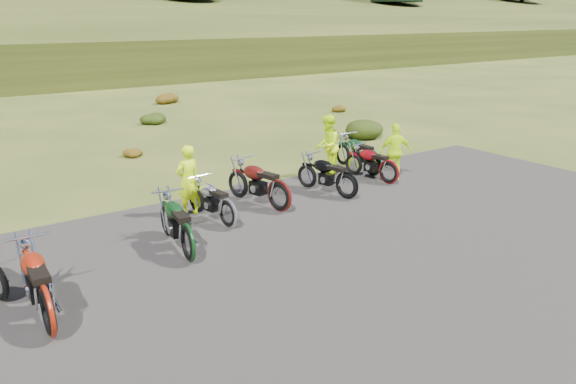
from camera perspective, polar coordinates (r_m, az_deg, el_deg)
ground at (r=12.01m, az=1.46°, el=-4.93°), size 300.00×300.00×0.00m
gravel_pad at (r=10.61m, az=7.95°, el=-8.27°), size 20.00×12.00×0.04m
shrub_4 at (r=19.64m, az=-15.69°, el=4.08°), size 0.77×0.77×0.45m
shrub_5 at (r=25.48m, az=-13.63°, el=7.41°), size 1.03×1.03×0.61m
shrub_6 at (r=31.40m, az=-12.34°, el=9.49°), size 1.30×1.30×0.77m
shrub_7 at (r=22.26m, az=7.90°, el=6.72°), size 1.56×1.56×0.92m
shrub_8 at (r=28.11m, az=4.90°, el=8.59°), size 0.77×0.77×0.45m
motorcycle_0 at (r=10.74m, az=-27.18°, el=-9.86°), size 1.25×2.03×1.01m
motorcycle_1 at (r=9.34m, az=-22.87°, el=-13.43°), size 0.83×2.29×1.19m
motorcycle_2 at (r=11.16m, az=-10.00°, el=-7.03°), size 0.99×2.24×1.13m
motorcycle_3 at (r=12.71m, az=-6.09°, el=-3.72°), size 0.84×1.99×1.01m
motorcycle_4 at (r=13.66m, az=-0.88°, el=-2.08°), size 1.17×2.34×1.17m
motorcycle_5 at (r=14.66m, az=5.95°, el=-0.77°), size 1.10×2.13×1.06m
motorcycle_6 at (r=16.13m, az=10.15°, el=0.75°), size 0.92×2.00×1.01m
motorcycle_7 at (r=16.85m, az=8.53°, el=1.56°), size 0.80×2.16×1.12m
person_middle at (r=13.36m, az=-10.12°, el=1.02°), size 0.67×0.50×1.70m
person_right_a at (r=16.47m, az=4.01°, el=4.61°), size 1.12×1.10×1.82m
person_right_b at (r=16.41m, az=10.83°, el=3.95°), size 1.03×0.74×1.63m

